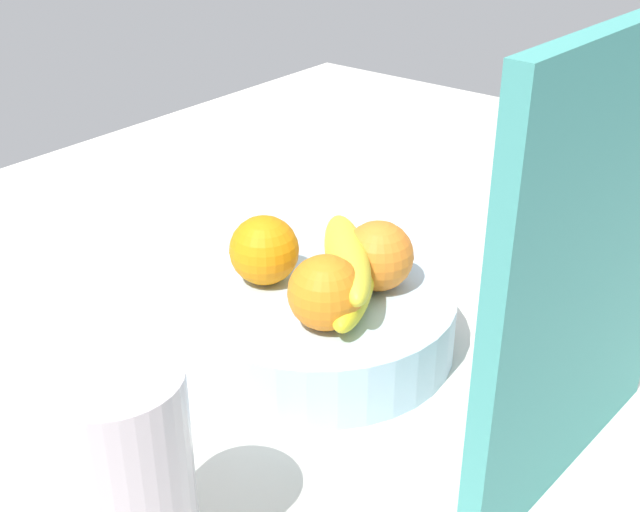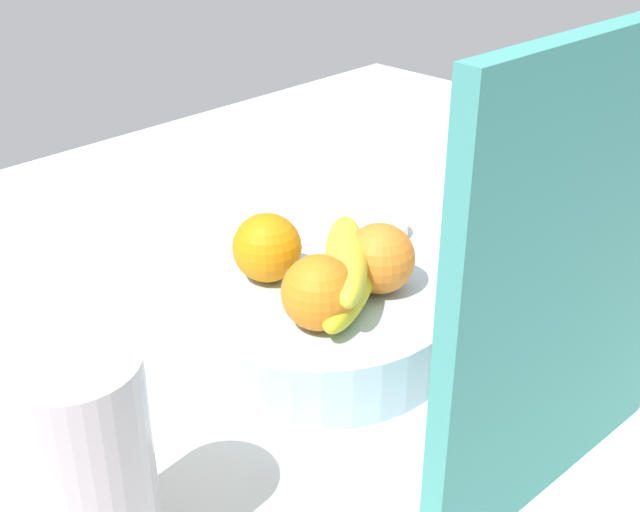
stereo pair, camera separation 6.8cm
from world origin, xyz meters
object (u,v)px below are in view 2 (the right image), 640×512
at_px(orange_front_right, 319,293).
at_px(cutting_board, 569,286).
at_px(banana_bunch, 349,271).
at_px(jar_lid, 378,228).
at_px(orange_center, 380,258).
at_px(fruit_bowl, 320,319).
at_px(orange_front_left, 269,247).
at_px(thermos_tumbler, 88,474).

bearing_deg(orange_front_right, cutting_board, 96.55).
xyz_separation_m(banana_bunch, jar_lid, (-0.22, -0.15, -0.08)).
bearing_deg(orange_center, cutting_board, 74.45).
xyz_separation_m(fruit_bowl, cutting_board, (0.02, 0.26, 0.15)).
height_order(orange_front_left, thermos_tumbler, thermos_tumbler).
relative_size(orange_center, thermos_tumbler, 0.39).
bearing_deg(thermos_tumbler, jar_lid, -158.77).
bearing_deg(fruit_bowl, orange_front_right, 43.21).
relative_size(banana_bunch, cutting_board, 0.47).
distance_m(orange_front_right, banana_bunch, 0.05).
height_order(orange_center, jar_lid, orange_center).
xyz_separation_m(cutting_board, jar_lid, (-0.25, -0.38, -0.17)).
relative_size(orange_front_right, thermos_tumbler, 0.39).
height_order(fruit_bowl, orange_front_left, orange_front_left).
distance_m(orange_center, banana_bunch, 0.04).
height_order(fruit_bowl, orange_front_right, orange_front_right).
bearing_deg(jar_lid, orange_front_left, 15.06).
height_order(orange_front_left, orange_front_right, same).
relative_size(orange_front_left, thermos_tumbler, 0.39).
bearing_deg(orange_front_right, banana_bunch, -167.10).
relative_size(orange_center, banana_bunch, 0.41).
bearing_deg(thermos_tumbler, orange_front_left, -154.00).
bearing_deg(orange_center, orange_front_left, -59.11).
distance_m(orange_front_left, banana_bunch, 0.09).
height_order(cutting_board, jar_lid, cutting_board).
distance_m(orange_front_left, cutting_board, 0.33).
distance_m(orange_center, thermos_tumbler, 0.36).
distance_m(fruit_bowl, thermos_tumbler, 0.33).
bearing_deg(thermos_tumbler, fruit_bowl, -164.20).
distance_m(orange_front_left, jar_lid, 0.27).
xyz_separation_m(fruit_bowl, orange_front_right, (0.04, 0.04, 0.07)).
bearing_deg(fruit_bowl, banana_bunch, 107.56).
height_order(banana_bunch, thermos_tumbler, thermos_tumbler).
height_order(orange_front_right, cutting_board, cutting_board).
distance_m(orange_front_right, thermos_tumbler, 0.27).
bearing_deg(jar_lid, banana_bunch, 34.18).
height_order(orange_center, thermos_tumbler, thermos_tumbler).
xyz_separation_m(orange_front_right, banana_bunch, (-0.05, -0.01, -0.00)).
height_order(orange_center, cutting_board, cutting_board).
bearing_deg(fruit_bowl, thermos_tumbler, 15.80).
height_order(orange_front_left, jar_lid, orange_front_left).
bearing_deg(fruit_bowl, orange_front_left, -77.27).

